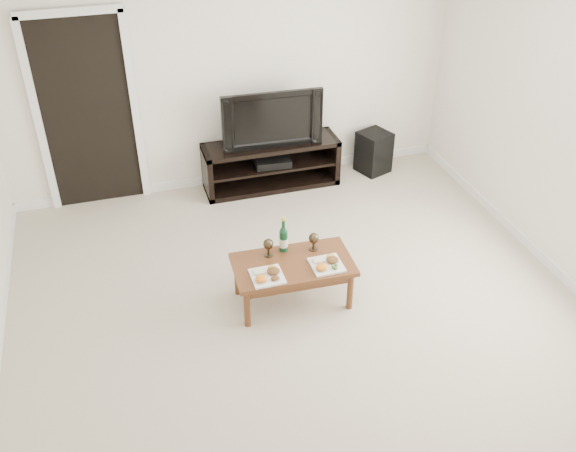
# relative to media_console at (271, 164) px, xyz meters

# --- Properties ---
(floor) EXTENTS (5.50, 5.50, 0.00)m
(floor) POSITION_rel_media_console_xyz_m (-0.36, -2.50, -0.28)
(floor) COLOR beige
(floor) RESTS_ON ground
(back_wall) EXTENTS (5.00, 0.04, 2.60)m
(back_wall) POSITION_rel_media_console_xyz_m (-0.36, 0.27, 1.02)
(back_wall) COLOR white
(back_wall) RESTS_ON ground
(ceiling) EXTENTS (5.00, 5.50, 0.04)m
(ceiling) POSITION_rel_media_console_xyz_m (-0.36, -2.50, 2.35)
(ceiling) COLOR white
(ceiling) RESTS_ON back_wall
(doorway) EXTENTS (0.90, 0.02, 2.05)m
(doorway) POSITION_rel_media_console_xyz_m (-1.91, 0.24, 0.75)
(doorway) COLOR black
(doorway) RESTS_ON ground
(media_console) EXTENTS (1.55, 0.45, 0.55)m
(media_console) POSITION_rel_media_console_xyz_m (0.00, 0.00, 0.00)
(media_console) COLOR black
(media_console) RESTS_ON ground
(television) EXTENTS (1.12, 0.19, 0.64)m
(television) POSITION_rel_media_console_xyz_m (0.00, 0.00, 0.60)
(television) COLOR black
(television) RESTS_ON media_console
(av_receiver) EXTENTS (0.42, 0.33, 0.08)m
(av_receiver) POSITION_rel_media_console_xyz_m (0.01, -0.01, 0.05)
(av_receiver) COLOR black
(av_receiver) RESTS_ON media_console
(subwoofer) EXTENTS (0.43, 0.43, 0.50)m
(subwoofer) POSITION_rel_media_console_xyz_m (1.27, -0.00, -0.02)
(subwoofer) COLOR black
(subwoofer) RESTS_ON ground
(coffee_table) EXTENTS (1.06, 0.61, 0.42)m
(coffee_table) POSITION_rel_media_console_xyz_m (-0.37, -2.05, -0.07)
(coffee_table) COLOR brown
(coffee_table) RESTS_ON ground
(plate_left) EXTENTS (0.27, 0.27, 0.07)m
(plate_left) POSITION_rel_media_console_xyz_m (-0.63, -2.18, 0.18)
(plate_left) COLOR white
(plate_left) RESTS_ON coffee_table
(plate_right) EXTENTS (0.27, 0.27, 0.07)m
(plate_right) POSITION_rel_media_console_xyz_m (-0.10, -2.17, 0.18)
(plate_right) COLOR white
(plate_right) RESTS_ON coffee_table
(wine_bottle) EXTENTS (0.07, 0.07, 0.35)m
(wine_bottle) POSITION_rel_media_console_xyz_m (-0.39, -1.85, 0.32)
(wine_bottle) COLOR #0E341C
(wine_bottle) RESTS_ON coffee_table
(goblet_left) EXTENTS (0.09, 0.09, 0.17)m
(goblet_left) POSITION_rel_media_console_xyz_m (-0.54, -1.88, 0.23)
(goblet_left) COLOR #392D1F
(goblet_left) RESTS_ON coffee_table
(goblet_right) EXTENTS (0.09, 0.09, 0.17)m
(goblet_right) POSITION_rel_media_console_xyz_m (-0.13, -1.91, 0.23)
(goblet_right) COLOR #392D1F
(goblet_right) RESTS_ON coffee_table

